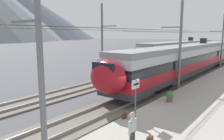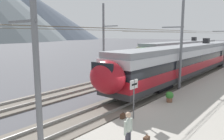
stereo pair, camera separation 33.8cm
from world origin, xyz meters
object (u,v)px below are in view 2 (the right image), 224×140
object	(u,v)px
train_near_platform	(192,58)
platform_sign	(134,90)
handbag_beside_passenger	(147,139)
handbag_near_sign	(123,116)
catenary_mast_far_side	(104,41)
train_far_track	(184,50)
catenary_mast_west	(35,66)
catenary_mast_mid	(180,45)
potted_plant_platform_edge	(169,96)
passenger_walking	(128,130)

from	to	relation	value
train_near_platform	platform_sign	world-z (taller)	train_near_platform
handbag_beside_passenger	handbag_near_sign	distance (m)	2.94
train_near_platform	handbag_beside_passenger	size ratio (longest dim) A/B	84.84
catenary_mast_far_side	platform_sign	distance (m)	13.60
train_far_track	platform_sign	bearing A→B (deg)	-163.94
catenary_mast_west	catenary_mast_mid	world-z (taller)	catenary_mast_mid
catenary_mast_west	platform_sign	world-z (taller)	catenary_mast_west
handbag_near_sign	potted_plant_platform_edge	distance (m)	4.66
handbag_beside_passenger	handbag_near_sign	xyz separation A→B (m)	(1.59, 2.48, 0.01)
handbag_beside_passenger	catenary_mast_west	bearing A→B (deg)	137.74
catenary_mast_west	handbag_near_sign	bearing A→B (deg)	-6.93
catenary_mast_mid	catenary_mast_far_side	size ratio (longest dim) A/B	1.00
train_far_track	catenary_mast_west	xyz separation A→B (m)	(-33.97, -7.17, 1.64)
catenary_mast_west	potted_plant_platform_edge	distance (m)	10.14
catenary_mast_far_side	handbag_near_sign	world-z (taller)	catenary_mast_far_side
catenary_mast_mid	train_near_platform	bearing A→B (deg)	11.59
platform_sign	potted_plant_platform_edge	xyz separation A→B (m)	(4.19, -0.25, -1.21)
catenary_mast_far_side	passenger_walking	xyz separation A→B (m)	(-12.09, -11.80, -3.09)
passenger_walking	potted_plant_platform_edge	xyz separation A→B (m)	(7.34, 1.58, -0.51)
handbag_beside_passenger	potted_plant_platform_edge	size ratio (longest dim) A/B	0.51
platform_sign	catenary_mast_west	bearing A→B (deg)	168.86
handbag_beside_passenger	catenary_mast_far_side	bearing A→B (deg)	47.65
train_far_track	handbag_beside_passenger	world-z (taller)	train_far_track
catenary_mast_west	handbag_beside_passenger	distance (m)	5.70
train_near_platform	potted_plant_platform_edge	bearing A→B (deg)	-166.86
train_near_platform	catenary_mast_mid	xyz separation A→B (m)	(-7.83, -1.61, 1.89)
train_near_platform	train_far_track	distance (m)	13.18
handbag_near_sign	catenary_mast_far_side	bearing A→B (deg)	45.52
catenary_mast_mid	handbag_beside_passenger	size ratio (longest dim) A/B	116.91
train_near_platform	train_far_track	bearing A→B (deg)	25.02
train_far_track	catenary_mast_west	bearing A→B (deg)	-168.08
train_far_track	catenary_mast_west	distance (m)	34.76
train_near_platform	catenary_mast_mid	world-z (taller)	catenary_mast_mid
passenger_walking	train_near_platform	bearing A→B (deg)	12.77
catenary_mast_far_side	handbag_near_sign	xyz separation A→B (m)	(-9.34, -9.51, -3.88)
catenary_mast_far_side	handbag_near_sign	size ratio (longest dim) A/B	111.49
handbag_near_sign	potted_plant_platform_edge	bearing A→B (deg)	-8.74
catenary_mast_mid	catenary_mast_far_side	xyz separation A→B (m)	(0.12, 8.92, 0.25)
catenary_mast_west	platform_sign	xyz separation A→B (m)	(5.38, -1.06, -1.88)
train_near_platform	catenary_mast_west	size ratio (longest dim) A/B	0.73
train_far_track	potted_plant_platform_edge	world-z (taller)	train_far_track
catenary_mast_mid	handbag_beside_passenger	world-z (taller)	catenary_mast_mid
train_far_track	passenger_walking	xyz separation A→B (m)	(-31.74, -10.06, -0.94)
catenary_mast_mid	passenger_walking	bearing A→B (deg)	-166.47
train_near_platform	handbag_beside_passenger	distance (m)	19.30
catenary_mast_mid	potted_plant_platform_edge	world-z (taller)	catenary_mast_mid
catenary_mast_west	handbag_beside_passenger	size ratio (longest dim) A/B	116.91
passenger_walking	potted_plant_platform_edge	distance (m)	7.53
platform_sign	handbag_beside_passenger	xyz separation A→B (m)	(-1.99, -2.02, -1.51)
potted_plant_platform_edge	train_far_track	bearing A→B (deg)	19.17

